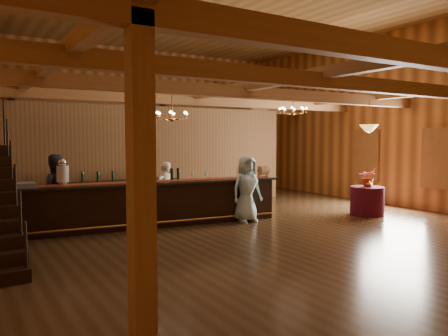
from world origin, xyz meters
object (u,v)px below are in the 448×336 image
tasting_bar (155,203)px  bartender (165,190)px  backbar_shelf (120,197)px  floor_plant (246,181)px  pendant_lamp (369,128)px  beverage_dispenser (63,172)px  chandelier_right (293,110)px  guest (247,189)px  round_table (367,201)px  chandelier_left (172,115)px  raffle_drum (263,170)px  staff_second (54,192)px

tasting_bar → bartender: (0.56, 0.71, 0.21)m
backbar_shelf → floor_plant: size_ratio=2.60×
bartender → floor_plant: 4.30m
pendant_lamp → bartender: bearing=154.5°
beverage_dispenser → bartender: bearing=8.8°
chandelier_right → bartender: size_ratio=0.53×
pendant_lamp → floor_plant: 4.75m
guest → tasting_bar: bearing=163.0°
round_table → chandelier_right: (-1.30, 1.65, 2.54)m
backbar_shelf → chandelier_left: chandelier_left is taller
tasting_bar → pendant_lamp: 6.12m
backbar_shelf → guest: bearing=-50.9°
beverage_dispenser → backbar_shelf: 2.86m
floor_plant → raffle_drum: bearing=-116.4°
bartender → backbar_shelf: bearing=-86.3°
tasting_bar → bartender: bearing=58.2°
backbar_shelf → bartender: bearing=-64.0°
raffle_drum → backbar_shelf: bearing=140.2°
round_table → tasting_bar: bearing=163.2°
chandelier_left → tasting_bar: bearing=158.4°
chandelier_left → chandelier_right: (3.89, 0.11, 0.25)m
chandelier_right → tasting_bar: bearing=179.4°
tasting_bar → round_table: 5.84m
backbar_shelf → pendant_lamp: (5.74, -3.89, 1.94)m
guest → floor_plant: guest is taller
chandelier_left → pendant_lamp: same height
raffle_drum → chandelier_left: 2.95m
chandelier_right → guest: 3.04m
bartender → guest: guest is taller
beverage_dispenser → staff_second: bearing=99.5°
guest → chandelier_right: bearing=19.8°
tasting_bar → raffle_drum: (2.97, -0.39, 0.71)m
staff_second → guest: 4.63m
tasting_bar → raffle_drum: 3.08m
beverage_dispenser → chandelier_left: 2.84m
chandelier_left → pendant_lamp: bearing=-16.5°
beverage_dispenser → guest: size_ratio=0.36×
beverage_dispenser → round_table: (7.67, -1.98, -0.98)m
round_table → pendant_lamp: bearing=180.0°
raffle_drum → chandelier_right: 2.16m
guest → chandelier_left: bearing=163.6°
chandelier_left → chandelier_right: same height
backbar_shelf → chandelier_right: size_ratio=4.14×
backbar_shelf → bartender: 1.68m
tasting_bar → chandelier_left: chandelier_left is taller
round_table → staff_second: staff_second is taller
chandelier_right → bartender: 4.38m
round_table → raffle_drum: bearing=153.7°
chandelier_right → raffle_drum: bearing=-165.0°
chandelier_left → guest: size_ratio=0.47×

